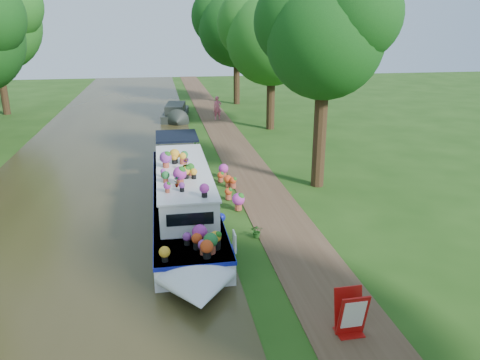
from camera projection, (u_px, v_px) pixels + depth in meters
name	position (u px, v px, depth m)	size (l,w,h in m)	color
ground	(246.00, 217.00, 17.48)	(100.00, 100.00, 0.00)	#1C4010
canal_water	(79.00, 228.00, 16.50)	(10.00, 100.00, 0.02)	#2E2914
towpath	(277.00, 214.00, 17.67)	(2.20, 100.00, 0.03)	#4A3422
plant_boat	(184.00, 196.00, 17.22)	(2.29, 13.52, 2.30)	silver
tree_near_overhang	(325.00, 31.00, 18.87)	(5.52, 5.28, 8.99)	black
tree_near_mid	(272.00, 31.00, 30.27)	(6.90, 6.60, 9.40)	black
tree_near_far	(236.00, 22.00, 40.28)	(7.59, 7.26, 10.30)	black
second_boat	(176.00, 113.00, 35.52)	(2.35, 6.05, 1.14)	black
sandwich_board	(351.00, 315.00, 10.70)	(0.69, 0.55, 1.09)	#A90F0C
pedestrian_pink	(217.00, 108.00, 35.10)	(0.63, 0.41, 1.72)	#BF4E93
verge_plant	(257.00, 231.00, 15.73)	(0.42, 0.36, 0.47)	#27601C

